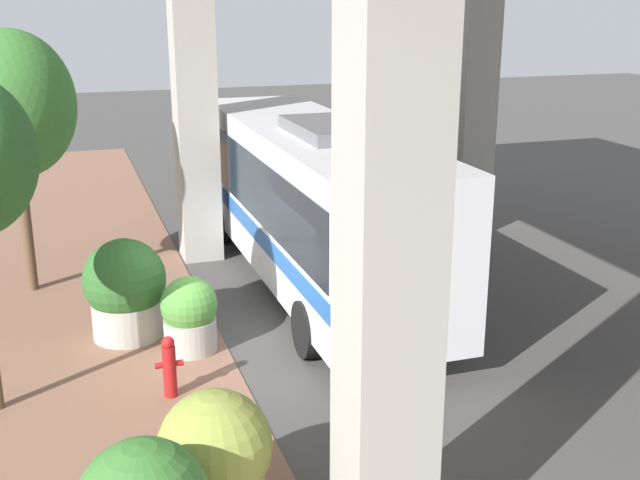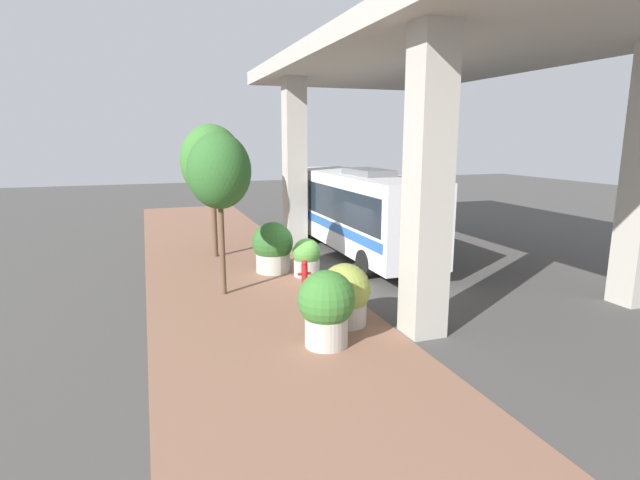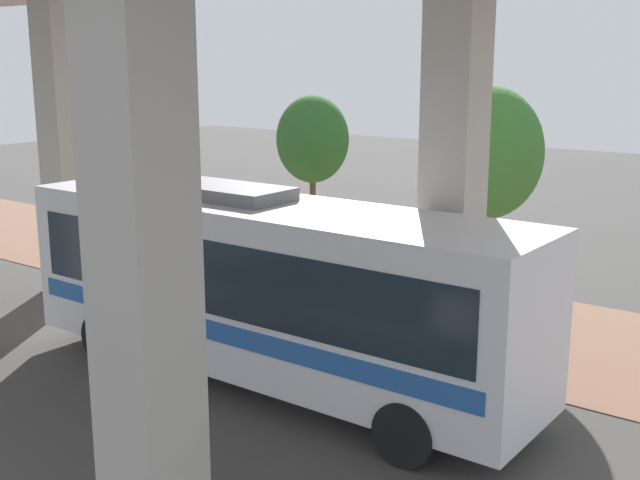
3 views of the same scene
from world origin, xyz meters
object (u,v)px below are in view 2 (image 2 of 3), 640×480
planter_middle (326,307)px  street_tree_far (219,172)px  planter_extra (307,258)px  bus (357,208)px  fire_hydrant (305,275)px  street_tree_near (212,162)px  planter_front (273,247)px  planter_back (345,295)px

planter_middle → street_tree_far: street_tree_far is taller
planter_extra → street_tree_far: (-3.08, -1.12, 3.14)m
bus → planter_middle: size_ratio=5.61×
bus → street_tree_far: 7.31m
fire_hydrant → planter_extra: planter_extra is taller
fire_hydrant → street_tree_near: street_tree_near is taller
bus → street_tree_far: street_tree_far is taller
planter_front → street_tree_far: 4.14m
planter_extra → street_tree_near: bearing=123.3°
planter_extra → planter_middle: bearing=-103.5°
fire_hydrant → planter_back: bearing=-88.2°
fire_hydrant → planter_middle: size_ratio=0.55×
fire_hydrant → planter_front: size_ratio=0.55×
fire_hydrant → street_tree_far: (-2.50, 0.43, 3.30)m
bus → street_tree_near: bearing=164.8°
bus → street_tree_near: street_tree_near is taller
planter_back → planter_extra: 4.76m
fire_hydrant → bus: bearing=48.6°
bus → street_tree_near: 6.14m
planter_back → street_tree_near: 9.52m
bus → planter_back: 8.10m
fire_hydrant → planter_extra: (0.58, 1.55, 0.16)m
street_tree_near → bus: bearing=-15.2°
planter_back → bus: bearing=64.3°
planter_front → street_tree_far: size_ratio=0.37×
street_tree_near → planter_middle: bearing=-82.9°
fire_hydrant → planter_middle: (-0.83, -4.32, 0.46)m
bus → street_tree_near: size_ratio=1.92×
planter_extra → street_tree_near: (-2.64, 4.03, 3.18)m
planter_back → planter_front: bearing=95.0°
bus → planter_back: bus is taller
planter_middle → planter_back: (0.93, 1.14, -0.16)m
fire_hydrant → planter_extra: 1.66m
planter_front → planter_middle: (-0.43, -6.83, 0.05)m
planter_front → street_tree_near: size_ratio=0.34×
street_tree_near → street_tree_far: bearing=-94.8°
street_tree_near → street_tree_far: size_ratio=1.07×
planter_middle → planter_back: 1.48m
bus → fire_hydrant: size_ratio=10.15×
planter_front → planter_extra: bearing=-44.5°
bus → planter_front: 4.39m
fire_hydrant → street_tree_near: (-2.07, 5.58, 3.34)m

